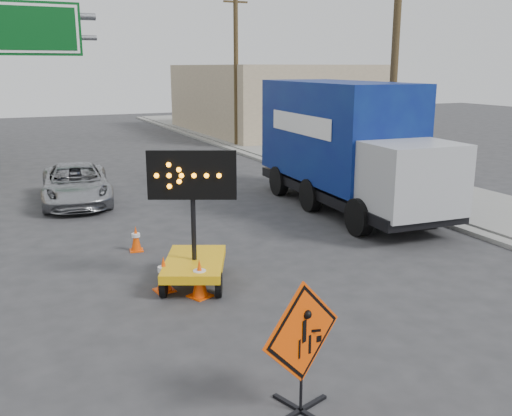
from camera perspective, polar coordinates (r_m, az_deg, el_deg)
ground at (r=8.88m, az=10.61°, el=-16.73°), size 100.00×100.00×0.00m
curb_right at (r=24.61m, az=4.42°, el=3.54°), size 0.40×60.00×0.12m
sidewalk_right at (r=25.78m, az=8.92°, el=3.93°), size 4.00×60.00×0.15m
building_right_far at (r=40.26m, az=1.38°, el=10.84°), size 10.00×14.00×4.60m
utility_pole_near at (r=20.46m, az=13.69°, el=14.11°), size 1.80×0.26×9.00m
utility_pole_far at (r=32.67m, az=-2.01°, el=14.30°), size 1.80×0.26×9.00m
construction_sign at (r=7.63m, az=4.62°, el=-13.51°), size 1.35×0.97×1.87m
arrow_board at (r=12.10m, az=-6.19°, el=-4.69°), size 1.93×2.33×2.87m
pickup_truck at (r=20.14m, az=-17.56°, el=2.31°), size 2.62×4.89×1.30m
box_truck at (r=18.49m, az=8.91°, el=5.50°), size 3.09×8.61×4.03m
cone_a at (r=11.51m, az=-5.66°, el=-6.98°), size 0.53×0.53×0.80m
cone_b at (r=11.89m, az=-9.20°, el=-6.50°), size 0.43×0.43×0.76m
cone_c at (r=14.56m, az=-11.91°, el=-3.00°), size 0.37×0.37×0.65m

